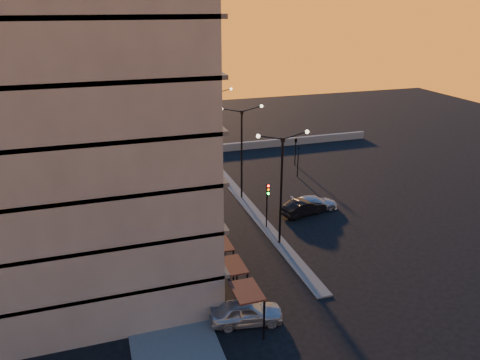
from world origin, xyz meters
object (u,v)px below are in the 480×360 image
(car_sedan, at_px, (304,207))
(traffic_light_main, at_px, (268,198))
(car_wagon, at_px, (314,203))
(streetlamp_mid, at_px, (242,146))
(car_hatchback, at_px, (246,312))

(car_sedan, bearing_deg, traffic_light_main, 98.98)
(traffic_light_main, relative_size, car_wagon, 0.95)
(traffic_light_main, height_order, car_wagon, traffic_light_main)
(car_wagon, bearing_deg, traffic_light_main, 119.00)
(streetlamp_mid, xyz_separation_m, car_sedan, (4.32, -5.43, -4.87))
(car_hatchback, height_order, car_sedan, car_hatchback)
(car_sedan, xyz_separation_m, car_wagon, (1.51, 0.79, -0.07))
(car_hatchback, relative_size, car_sedan, 1.03)
(streetlamp_mid, height_order, car_sedan, streetlamp_mid)
(traffic_light_main, distance_m, car_sedan, 5.12)
(car_hatchback, bearing_deg, car_wagon, -29.81)
(streetlamp_mid, relative_size, car_wagon, 2.13)
(car_hatchback, distance_m, car_sedan, 16.79)
(streetlamp_mid, relative_size, traffic_light_main, 2.24)
(traffic_light_main, relative_size, car_sedan, 0.97)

